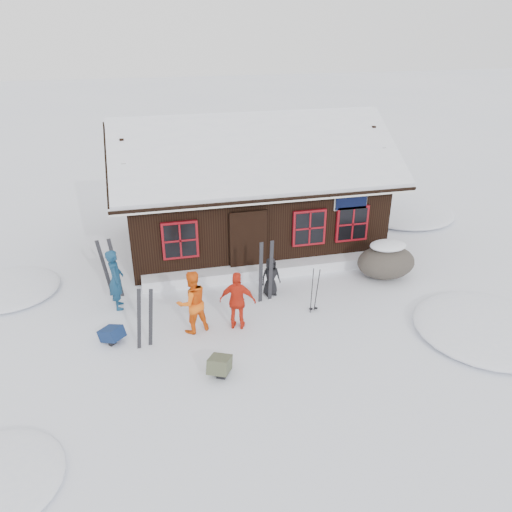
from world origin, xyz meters
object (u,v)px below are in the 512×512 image
object	(u,v)px
skier_crouched	(271,277)
boulder	(386,261)
skier_teal	(116,279)
ski_poles	(314,291)
backpack_blue	(112,336)
skier_orange_left	(192,302)
backpack_olive	(220,367)
skier_orange_right	(238,301)
ski_pair_left	(145,319)

from	to	relation	value
skier_crouched	boulder	size ratio (longest dim) A/B	0.64
skier_crouched	boulder	bearing A→B (deg)	-3.02
skier_teal	ski_poles	world-z (taller)	skier_teal
backpack_blue	skier_teal	bearing A→B (deg)	40.28
skier_orange_left	backpack_olive	size ratio (longest dim) A/B	2.78
backpack_blue	ski_poles	bearing A→B (deg)	-42.53
skier_orange_left	backpack_blue	world-z (taller)	skier_orange_left
skier_teal	skier_orange_right	distance (m)	3.41
ski_poles	backpack_olive	bearing A→B (deg)	-145.68
skier_orange_right	ski_poles	xyz separation A→B (m)	(2.11, 0.28, -0.16)
skier_orange_left	ski_pair_left	distance (m)	1.23
ski_poles	skier_crouched	bearing A→B (deg)	127.42
skier_crouched	ski_pair_left	world-z (taller)	ski_pair_left
skier_crouched	ski_pair_left	bearing A→B (deg)	-160.62
backpack_olive	skier_orange_left	bearing A→B (deg)	125.41
backpack_blue	skier_orange_left	bearing A→B (deg)	-44.11
skier_teal	skier_orange_left	size ratio (longest dim) A/B	1.03
skier_orange_left	backpack_blue	bearing A→B (deg)	-17.04
skier_orange_right	backpack_blue	distance (m)	3.15
skier_teal	ski_pair_left	bearing A→B (deg)	-165.76
skier_orange_right	ski_pair_left	xyz separation A→B (m)	(-2.27, -0.27, -0.02)
boulder	ski_pair_left	world-z (taller)	ski_pair_left
skier_crouched	backpack_olive	world-z (taller)	skier_crouched
skier_crouched	ski_pair_left	size ratio (longest dim) A/B	0.70
skier_teal	boulder	xyz separation A→B (m)	(7.81, -0.08, -0.33)
backpack_blue	backpack_olive	distance (m)	2.95
boulder	backpack_olive	world-z (taller)	boulder
skier_orange_right	skier_crouched	xyz separation A→B (m)	(1.24, 1.42, -0.21)
boulder	backpack_blue	size ratio (longest dim) A/B	3.26
ski_pair_left	skier_crouched	bearing A→B (deg)	26.19
skier_crouched	boulder	xyz separation A→B (m)	(3.64, 0.22, -0.04)
boulder	ski_poles	distance (m)	3.09
ski_poles	boulder	bearing A→B (deg)	26.27
ski_pair_left	backpack_blue	size ratio (longest dim) A/B	2.98
ski_poles	backpack_olive	distance (m)	3.52
skier_orange_right	skier_crouched	bearing A→B (deg)	-110.31
skier_orange_left	skier_orange_right	size ratio (longest dim) A/B	1.06
skier_teal	backpack_blue	world-z (taller)	skier_teal
ski_poles	backpack_olive	size ratio (longest dim) A/B	2.21
skier_orange_left	skier_crouched	bearing A→B (deg)	-168.30
skier_orange_right	boulder	size ratio (longest dim) A/B	0.88
ski_pair_left	ski_poles	world-z (taller)	ski_pair_left
skier_teal	skier_orange_right	bearing A→B (deg)	-124.63
skier_orange_left	ski_poles	world-z (taller)	skier_orange_left
skier_crouched	ski_poles	bearing A→B (deg)	-59.06
skier_teal	ski_poles	size ratio (longest dim) A/B	1.30
skier_orange_left	backpack_olive	distance (m)	1.96
skier_teal	ski_poles	xyz separation A→B (m)	(5.05, -1.45, -0.23)
skier_orange_left	skier_orange_right	bearing A→B (deg)	156.19
skier_orange_left	boulder	bearing A→B (deg)	177.04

